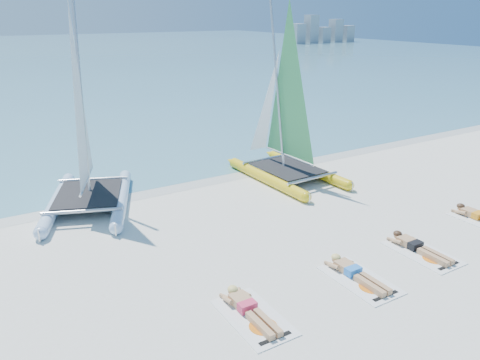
% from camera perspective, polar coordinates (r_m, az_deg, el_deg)
% --- Properties ---
extents(ground, '(140.00, 140.00, 0.00)m').
position_cam_1_polar(ground, '(12.55, 6.55, -7.31)').
color(ground, silver).
rests_on(ground, ground).
extents(sea, '(140.00, 115.00, 0.01)m').
position_cam_1_polar(sea, '(72.32, -26.20, 13.47)').
color(sea, '#6DAEB6').
rests_on(sea, ground).
extents(wet_sand_strip, '(140.00, 1.40, 0.01)m').
position_cam_1_polar(wet_sand_strip, '(16.86, -4.81, 0.06)').
color(wet_sand_strip, silver).
rests_on(wet_sand_strip, ground).
extents(distant_skyline, '(14.00, 2.00, 5.00)m').
position_cam_1_polar(distant_skyline, '(93.27, 10.02, 17.35)').
color(distant_skyline, gray).
rests_on(distant_skyline, ground).
extents(catamaran_blue, '(3.92, 5.36, 6.61)m').
position_cam_1_polar(catamaran_blue, '(14.78, -18.58, 4.22)').
color(catamaran_blue, '#C2E1FF').
rests_on(catamaran_blue, ground).
extents(catamaran_yellow, '(2.43, 5.10, 6.44)m').
position_cam_1_polar(catamaran_yellow, '(16.84, 5.01, 7.22)').
color(catamaran_yellow, yellow).
rests_on(catamaran_yellow, ground).
extents(towel_a, '(1.00, 1.85, 0.02)m').
position_cam_1_polar(towel_a, '(9.64, 1.64, -16.38)').
color(towel_a, white).
rests_on(towel_a, ground).
extents(sunbather_a, '(0.37, 1.73, 0.26)m').
position_cam_1_polar(sunbather_a, '(9.71, 1.01, -15.29)').
color(sunbather_a, tan).
rests_on(sunbather_a, towel_a).
extents(towel_b, '(1.00, 1.85, 0.02)m').
position_cam_1_polar(towel_b, '(11.10, 14.41, -11.71)').
color(towel_b, white).
rests_on(towel_b, ground).
extents(sunbather_b, '(0.37, 1.73, 0.26)m').
position_cam_1_polar(sunbather_b, '(11.16, 13.76, -10.82)').
color(sunbather_b, tan).
rests_on(sunbather_b, towel_b).
extents(towel_c, '(1.00, 1.85, 0.02)m').
position_cam_1_polar(towel_c, '(12.69, 21.33, -8.29)').
color(towel_c, white).
rests_on(towel_c, ground).
extents(sunbather_c, '(0.37, 1.73, 0.26)m').
position_cam_1_polar(sunbather_c, '(12.74, 20.72, -7.54)').
color(sunbather_c, tan).
rests_on(sunbather_c, towel_c).
extents(sunbather_d, '(0.37, 1.73, 0.26)m').
position_cam_1_polar(sunbather_d, '(15.27, 27.16, -3.91)').
color(sunbather_d, tan).
rests_on(sunbather_d, towel_d).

